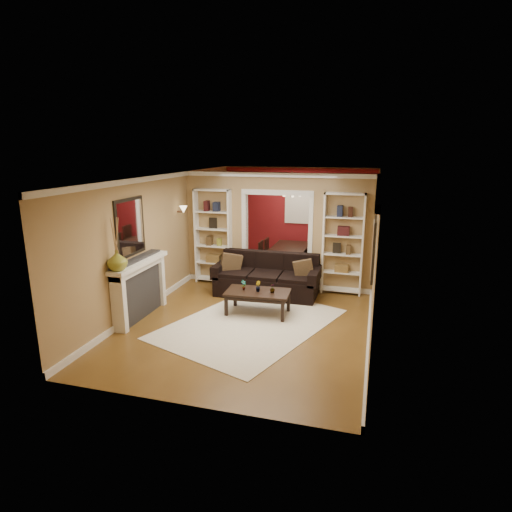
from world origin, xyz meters
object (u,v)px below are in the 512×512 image
(fireplace, at_px, (141,289))
(dining_table, at_px, (290,257))
(coffee_table, at_px, (258,303))
(bookshelf_left, at_px, (213,237))
(bookshelf_right, at_px, (343,244))
(sofa, at_px, (267,275))

(fireplace, bearing_deg, dining_table, 63.69)
(coffee_table, height_order, fireplace, fireplace)
(bookshelf_left, bearing_deg, bookshelf_right, 0.00)
(sofa, distance_m, dining_table, 2.33)
(sofa, xyz_separation_m, dining_table, (0.09, 2.33, -0.16))
(coffee_table, xyz_separation_m, bookshelf_left, (-1.60, 1.74, 0.91))
(bookshelf_left, height_order, dining_table, bookshelf_left)
(bookshelf_left, height_order, fireplace, bookshelf_left)
(bookshelf_left, xyz_separation_m, dining_table, (1.57, 1.75, -0.85))
(bookshelf_left, relative_size, bookshelf_right, 1.00)
(dining_table, bearing_deg, coffee_table, -179.53)
(coffee_table, distance_m, bookshelf_right, 2.47)
(bookshelf_left, bearing_deg, fireplace, -102.05)
(dining_table, bearing_deg, bookshelf_left, 137.96)
(sofa, distance_m, coffee_table, 1.19)
(sofa, distance_m, bookshelf_left, 1.74)
(sofa, bearing_deg, fireplace, -136.13)
(dining_table, bearing_deg, bookshelf_right, -138.86)
(sofa, relative_size, bookshelf_right, 1.03)
(bookshelf_right, bearing_deg, sofa, -160.20)
(bookshelf_left, bearing_deg, sofa, -21.29)
(bookshelf_left, height_order, bookshelf_right, same)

